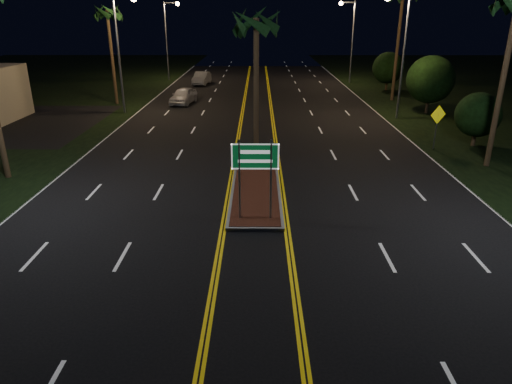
{
  "coord_description": "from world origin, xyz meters",
  "views": [
    {
      "loc": [
        0.12,
        -13.61,
        7.71
      ],
      "look_at": [
        0.04,
        1.18,
        1.9
      ],
      "focal_mm": 32.0,
      "sensor_mm": 36.0,
      "label": 1
    }
  ],
  "objects_px": {
    "warning_sign": "(437,121)",
    "palm_median": "(256,23)",
    "streetlight_left_mid": "(122,41)",
    "median_island": "(256,183)",
    "car_near": "(183,94)",
    "streetlight_left_far": "(169,32)",
    "shrub_far": "(388,68)",
    "shrub_near": "(478,115)",
    "shrub_mid": "(430,79)",
    "highway_sign": "(255,164)",
    "palm_left_far": "(107,13)",
    "streetlight_right_far": "(350,32)",
    "streetlight_right_mid": "(400,43)",
    "car_far": "(202,77)"
  },
  "relations": [
    {
      "from": "median_island",
      "to": "streetlight_left_far",
      "type": "height_order",
      "value": "streetlight_left_far"
    },
    {
      "from": "median_island",
      "to": "highway_sign",
      "type": "xyz_separation_m",
      "value": [
        0.0,
        -4.2,
        2.32
      ]
    },
    {
      "from": "streetlight_left_mid",
      "to": "palm_left_far",
      "type": "bearing_deg",
      "value": 118.67
    },
    {
      "from": "highway_sign",
      "to": "palm_median",
      "type": "height_order",
      "value": "palm_median"
    },
    {
      "from": "streetlight_right_mid",
      "to": "palm_left_far",
      "type": "bearing_deg",
      "value": 165.63
    },
    {
      "from": "streetlight_left_far",
      "to": "streetlight_right_far",
      "type": "distance_m",
      "value": 21.32
    },
    {
      "from": "palm_median",
      "to": "car_near",
      "type": "height_order",
      "value": "palm_median"
    },
    {
      "from": "car_near",
      "to": "shrub_far",
      "type": "bearing_deg",
      "value": 30.07
    },
    {
      "from": "car_far",
      "to": "warning_sign",
      "type": "distance_m",
      "value": 32.04
    },
    {
      "from": "shrub_near",
      "to": "streetlight_left_far",
      "type": "bearing_deg",
      "value": 128.79
    },
    {
      "from": "median_island",
      "to": "streetlight_right_far",
      "type": "bearing_deg",
      "value": 73.13
    },
    {
      "from": "streetlight_left_far",
      "to": "warning_sign",
      "type": "height_order",
      "value": "streetlight_left_far"
    },
    {
      "from": "highway_sign",
      "to": "shrub_mid",
      "type": "xyz_separation_m",
      "value": [
        14.0,
        21.2,
        0.32
      ]
    },
    {
      "from": "palm_median",
      "to": "warning_sign",
      "type": "relative_size",
      "value": 3.13
    },
    {
      "from": "streetlight_left_mid",
      "to": "warning_sign",
      "type": "relative_size",
      "value": 3.39
    },
    {
      "from": "highway_sign",
      "to": "warning_sign",
      "type": "height_order",
      "value": "highway_sign"
    },
    {
      "from": "streetlight_left_mid",
      "to": "car_near",
      "type": "relative_size",
      "value": 1.78
    },
    {
      "from": "median_island",
      "to": "palm_left_far",
      "type": "distance_m",
      "value": 25.76
    },
    {
      "from": "streetlight_right_far",
      "to": "highway_sign",
      "type": "bearing_deg",
      "value": -105.15
    },
    {
      "from": "median_island",
      "to": "warning_sign",
      "type": "xyz_separation_m",
      "value": [
        10.8,
        6.31,
        1.66
      ]
    },
    {
      "from": "streetlight_left_far",
      "to": "shrub_far",
      "type": "xyz_separation_m",
      "value": [
        24.41,
        -8.0,
        -3.32
      ]
    },
    {
      "from": "palm_median",
      "to": "warning_sign",
      "type": "xyz_separation_m",
      "value": [
        10.8,
        2.81,
        -5.53
      ]
    },
    {
      "from": "streetlight_right_far",
      "to": "palm_median",
      "type": "height_order",
      "value": "streetlight_right_far"
    },
    {
      "from": "streetlight_right_far",
      "to": "warning_sign",
      "type": "xyz_separation_m",
      "value": [
        0.19,
        -28.69,
        -3.91
      ]
    },
    {
      "from": "warning_sign",
      "to": "palm_left_far",
      "type": "bearing_deg",
      "value": 124.79
    },
    {
      "from": "shrub_near",
      "to": "car_far",
      "type": "height_order",
      "value": "shrub_near"
    },
    {
      "from": "palm_median",
      "to": "palm_left_far",
      "type": "distance_m",
      "value": 21.69
    },
    {
      "from": "streetlight_left_far",
      "to": "shrub_far",
      "type": "distance_m",
      "value": 25.9
    },
    {
      "from": "palm_left_far",
      "to": "car_near",
      "type": "bearing_deg",
      "value": 0.92
    },
    {
      "from": "shrub_mid",
      "to": "warning_sign",
      "type": "distance_m",
      "value": 11.2
    },
    {
      "from": "streetlight_left_far",
      "to": "streetlight_right_far",
      "type": "bearing_deg",
      "value": -5.38
    },
    {
      "from": "shrub_mid",
      "to": "shrub_near",
      "type": "bearing_deg",
      "value": -92.86
    },
    {
      "from": "shrub_near",
      "to": "car_far",
      "type": "bearing_deg",
      "value": 127.24
    },
    {
      "from": "median_island",
      "to": "shrub_far",
      "type": "relative_size",
      "value": 2.59
    },
    {
      "from": "highway_sign",
      "to": "shrub_far",
      "type": "relative_size",
      "value": 0.81
    },
    {
      "from": "streetlight_left_mid",
      "to": "palm_left_far",
      "type": "distance_m",
      "value": 5.01
    },
    {
      "from": "highway_sign",
      "to": "palm_median",
      "type": "bearing_deg",
      "value": 90.0
    },
    {
      "from": "streetlight_right_mid",
      "to": "shrub_near",
      "type": "height_order",
      "value": "streetlight_right_mid"
    },
    {
      "from": "highway_sign",
      "to": "shrub_far",
      "type": "height_order",
      "value": "shrub_far"
    },
    {
      "from": "median_island",
      "to": "shrub_near",
      "type": "xyz_separation_m",
      "value": [
        13.5,
        7.0,
        1.86
      ]
    },
    {
      "from": "median_island",
      "to": "car_near",
      "type": "bearing_deg",
      "value": 107.66
    },
    {
      "from": "warning_sign",
      "to": "palm_median",
      "type": "bearing_deg",
      "value": 171.27
    },
    {
      "from": "streetlight_right_mid",
      "to": "warning_sign",
      "type": "height_order",
      "value": "streetlight_right_mid"
    },
    {
      "from": "shrub_far",
      "to": "shrub_near",
      "type": "bearing_deg",
      "value": -90.78
    },
    {
      "from": "shrub_near",
      "to": "shrub_mid",
      "type": "distance_m",
      "value": 10.04
    },
    {
      "from": "highway_sign",
      "to": "car_near",
      "type": "height_order",
      "value": "highway_sign"
    },
    {
      "from": "streetlight_left_mid",
      "to": "streetlight_left_far",
      "type": "distance_m",
      "value": 20.0
    },
    {
      "from": "shrub_mid",
      "to": "car_far",
      "type": "distance_m",
      "value": 26.23
    },
    {
      "from": "streetlight_left_mid",
      "to": "palm_median",
      "type": "bearing_deg",
      "value": -51.83
    },
    {
      "from": "highway_sign",
      "to": "shrub_far",
      "type": "bearing_deg",
      "value": 67.43
    }
  ]
}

